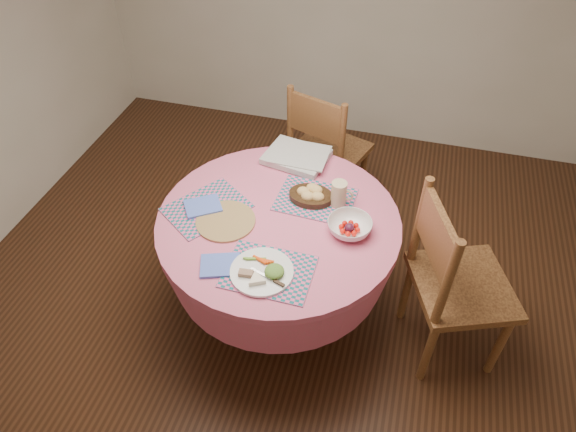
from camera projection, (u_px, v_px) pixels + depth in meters
name	position (u px, v px, depth m)	size (l,w,h in m)	color
ground	(280.00, 308.00, 3.11)	(4.00, 4.00, 0.00)	#331C0F
room_envelope	(275.00, 33.00, 1.93)	(4.01, 4.01, 2.71)	silver
dining_table	(279.00, 245.00, 2.72)	(1.24, 1.24, 0.75)	#D4627F
chair_right	(453.00, 281.00, 2.55)	(0.61, 0.63, 1.06)	brown
chair_back	(325.00, 149.00, 3.41)	(0.57, 0.56, 0.99)	brown
placemat_front	(269.00, 272.00, 2.33)	(0.40, 0.30, 0.01)	#126168
placemat_left	(207.00, 208.00, 2.64)	(0.40, 0.30, 0.01)	#126168
placemat_back	(315.00, 200.00, 2.69)	(0.40, 0.30, 0.01)	#126168
wicker_trivet	(226.00, 221.00, 2.57)	(0.30, 0.30, 0.01)	olive
napkin_near	(220.00, 265.00, 2.35)	(0.18, 0.14, 0.01)	#516BD1
napkin_far	(203.00, 206.00, 2.64)	(0.18, 0.14, 0.01)	#516BD1
dinner_plate	(263.00, 272.00, 2.31)	(0.29, 0.29, 0.05)	white
bread_bowl	(311.00, 194.00, 2.67)	(0.23, 0.23, 0.08)	black
latte_mug	(339.00, 194.00, 2.61)	(0.12, 0.08, 0.14)	beige
fruit_bowl	(350.00, 227.00, 2.50)	(0.25, 0.25, 0.07)	white
newspaper_stack	(297.00, 156.00, 2.93)	(0.38, 0.33, 0.04)	silver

